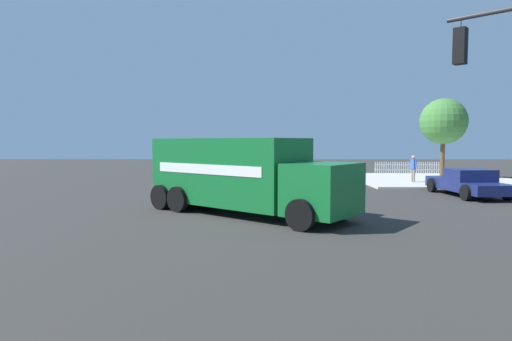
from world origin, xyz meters
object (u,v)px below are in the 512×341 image
object	(u,v)px
pickup_navy	(468,182)
shade_tree_near	(443,122)
delivery_truck	(241,175)
pedestrian_near_corner	(413,167)

from	to	relation	value
pickup_navy	shade_tree_near	distance (m)	11.20
delivery_truck	pedestrian_near_corner	xyz separation A→B (m)	(-10.61, -11.52, -0.38)
delivery_truck	shade_tree_near	xyz separation A→B (m)	(-14.22, -15.65, 2.72)
pedestrian_near_corner	shade_tree_near	size ratio (longest dim) A/B	0.30
delivery_truck	pedestrian_near_corner	distance (m)	15.67
delivery_truck	shade_tree_near	distance (m)	21.32
pedestrian_near_corner	delivery_truck	bearing A→B (deg)	47.35
pedestrian_near_corner	shade_tree_near	world-z (taller)	shade_tree_near
pickup_navy	shade_tree_near	bearing A→B (deg)	-106.50
pickup_navy	pedestrian_near_corner	size ratio (longest dim) A/B	3.09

